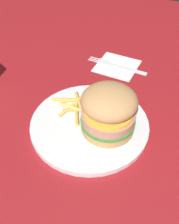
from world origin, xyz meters
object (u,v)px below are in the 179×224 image
fries_pile (75,106)px  fork (117,65)px  sandwich (109,111)px  napkin (117,66)px  plate (90,124)px

fries_pile → fork: 0.21m
sandwich → napkin: sandwich is taller
sandwich → fries_pile: (0.03, 0.09, -0.04)m
plate → fork: (0.24, 0.02, -0.00)m
sandwich → fork: size_ratio=0.64×
fries_pile → fork: (0.21, -0.03, -0.01)m
plate → sandwich: sandwich is taller
fries_pile → fork: bearing=-8.3°
sandwich → fries_pile: sandwich is taller
plate → sandwich: 0.07m
plate → napkin: bearing=3.5°
plate → fries_pile: fries_pile is taller
fries_pile → napkin: bearing=-8.8°
plate → napkin: 0.24m
sandwich → napkin: size_ratio=1.01×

